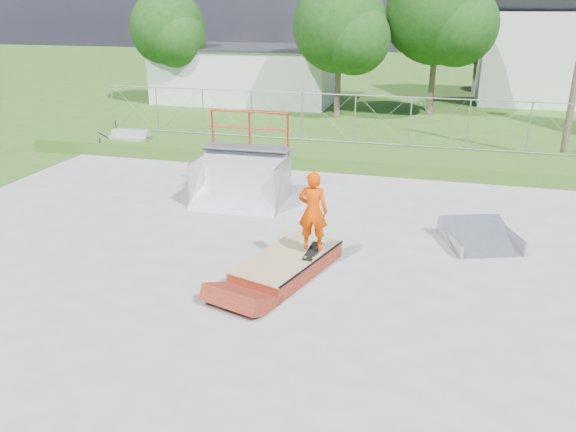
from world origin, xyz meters
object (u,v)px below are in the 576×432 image
Objects in this scene: grind_box at (288,264)px; flat_bank_ramp at (480,237)px; quarter_pipe at (239,162)px; skater at (313,214)px.

grind_box is 4.75m from flat_bank_ramp.
skater is at bearing -52.51° from quarter_pipe.
grind_box is 1.15× the size of quarter_pipe.
flat_bank_ramp is at bearing -149.45° from skater.
quarter_pipe reaches higher than skater.
quarter_pipe is at bearing -53.30° from skater.
flat_bank_ramp reaches higher than grind_box.
skater reaches higher than flat_bank_ramp.
quarter_pipe is at bearing 147.73° from flat_bank_ramp.
quarter_pipe is 6.69m from flat_bank_ramp.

